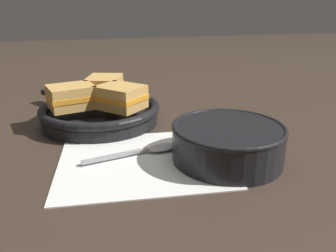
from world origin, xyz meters
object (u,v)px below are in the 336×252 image
(skillet, at_px, (100,113))
(sandwich_near_left, at_px, (120,97))
(soup_bowl, at_px, (228,140))
(spoon, at_px, (151,150))
(sandwich_far_left, at_px, (72,97))
(sandwich_near_right, at_px, (104,87))

(skillet, bearing_deg, sandwich_near_left, -46.88)
(sandwich_near_left, bearing_deg, soup_bowl, -53.77)
(spoon, height_order, sandwich_near_left, sandwich_near_left)
(skillet, height_order, sandwich_far_left, sandwich_far_left)
(soup_bowl, height_order, spoon, soup_bowl)
(soup_bowl, height_order, sandwich_near_left, sandwich_near_left)
(soup_bowl, bearing_deg, sandwich_near_right, 119.75)
(skillet, xyz_separation_m, sandwich_near_right, (0.02, 0.05, 0.04))
(sandwich_near_left, xyz_separation_m, sandwich_near_right, (-0.02, 0.10, 0.00))
(soup_bowl, relative_size, sandwich_near_right, 1.68)
(spoon, height_order, skillet, skillet)
(sandwich_far_left, bearing_deg, soup_bowl, -43.28)
(soup_bowl, bearing_deg, sandwich_far_left, 136.72)
(sandwich_near_right, bearing_deg, spoon, -77.70)
(sandwich_near_left, relative_size, sandwich_near_right, 1.07)
(soup_bowl, xyz_separation_m, sandwich_far_left, (-0.24, 0.22, 0.03))
(skillet, height_order, sandwich_near_left, sandwich_near_left)
(soup_bowl, height_order, sandwich_far_left, sandwich_far_left)
(soup_bowl, xyz_separation_m, skillet, (-0.18, 0.24, -0.01))
(spoon, bearing_deg, sandwich_far_left, 114.57)
(sandwich_near_right, bearing_deg, sandwich_far_left, -136.48)
(sandwich_near_left, bearing_deg, skillet, 133.12)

